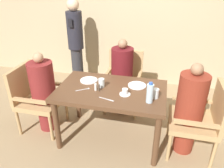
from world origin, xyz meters
TOP-DOWN VIEW (x-y plane):
  - ground_plane at (0.00, 0.00)m, footprint 16.00×16.00m
  - wall_back at (0.00, 1.83)m, footprint 8.00×0.06m
  - dining_table at (0.00, 0.00)m, footprint 1.31×0.81m
  - chair_left_side at (-1.07, 0.00)m, footprint 0.54×0.54m
  - diner_in_left_chair at (-0.92, 0.00)m, footprint 0.32×0.32m
  - chair_far_side at (0.00, 0.82)m, footprint 0.54×0.54m
  - diner_in_far_chair at (-0.00, 0.68)m, footprint 0.32×0.32m
  - chair_right_side at (1.07, 0.00)m, footprint 0.54×0.54m
  - diner_in_right_chair at (0.92, 0.00)m, footprint 0.32×0.32m
  - standing_host at (-0.98, 1.32)m, footprint 0.27×0.31m
  - plate_main_left at (0.29, 0.16)m, footprint 0.23×0.23m
  - plate_main_right at (-0.34, 0.16)m, footprint 0.23×0.23m
  - teacup_with_saucer at (0.18, -0.09)m, footprint 0.13×0.13m
  - water_bottle at (0.47, -0.18)m, footprint 0.08×0.08m
  - glass_tall_near at (0.53, -0.08)m, footprint 0.07×0.07m
  - glass_tall_mid at (-0.13, 0.03)m, footprint 0.07×0.07m
  - salt_shaker at (-0.17, -0.07)m, footprint 0.03×0.03m
  - pepper_shaker at (-0.13, -0.07)m, footprint 0.03×0.03m
  - fork_beside_plate at (-0.31, -0.08)m, footprint 0.15×0.11m
  - knife_beside_plate at (0.01, -0.24)m, footprint 0.18×0.06m

SIDE VIEW (x-z plane):
  - ground_plane at x=0.00m, z-range 0.00..0.00m
  - chair_left_side at x=-1.07m, z-range 0.05..0.96m
  - chair_far_side at x=0.00m, z-range 0.05..0.96m
  - chair_right_side at x=1.07m, z-range 0.05..0.96m
  - diner_in_left_chair at x=-0.92m, z-range 0.02..1.14m
  - diner_in_right_chair at x=0.92m, z-range 0.02..1.17m
  - diner_in_far_chair at x=0.00m, z-range 0.02..1.18m
  - dining_table at x=0.00m, z-range 0.27..1.01m
  - fork_beside_plate at x=-0.31m, z-range 0.74..0.74m
  - knife_beside_plate at x=0.01m, z-range 0.74..0.74m
  - plate_main_left at x=0.29m, z-range 0.74..0.75m
  - plate_main_right at x=-0.34m, z-range 0.74..0.75m
  - teacup_with_saucer at x=0.18m, z-range 0.73..0.80m
  - pepper_shaker at x=-0.13m, z-range 0.74..0.82m
  - salt_shaker at x=-0.17m, z-range 0.74..0.82m
  - glass_tall_near at x=0.53m, z-range 0.74..0.85m
  - glass_tall_mid at x=-0.13m, z-range 0.74..0.85m
  - water_bottle at x=0.47m, z-range 0.73..0.97m
  - standing_host at x=-0.98m, z-range 0.06..1.67m
  - wall_back at x=0.00m, z-range 0.00..2.80m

